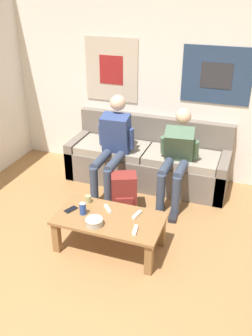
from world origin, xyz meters
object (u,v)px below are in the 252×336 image
Objects in this scene: person_seated_teen at (177,155)px; ceramic_bowl at (94,222)px; person_seated_adult at (113,144)px; game_controller_near_left at (135,230)px; couch at (148,161)px; pillar_candle at (88,199)px; game_controller_far_center at (108,209)px; drink_can_blue at (83,209)px; coffee_table at (110,223)px; backpack at (124,194)px; cell_phone at (71,209)px; game_controller_near_right at (137,215)px.

person_seated_teen is 1.42m from ceramic_bowl.
person_seated_adult is 8.24× the size of game_controller_near_left.
couch is 1.67m from ceramic_bowl.
person_seated_teen is at bearing 53.63° from pillar_candle.
person_seated_adult is 0.95m from pillar_candle.
person_seated_teen is at bearing 65.59° from game_controller_far_center.
person_seated_adult is 9.29× the size of game_controller_far_center.
drink_can_blue is at bearing -143.25° from game_controller_far_center.
coffee_table is at bearing -87.93° from couch.
coffee_table is at bearing 157.88° from game_controller_near_left.
drink_can_blue is at bearing 170.71° from game_controller_near_left.
backpack is 3.61× the size of game_controller_far_center.
pillar_candle is (0.08, -0.92, -0.24)m from person_seated_adult.
person_seated_teen reaches higher than drink_can_blue.
cell_phone is (-0.73, 0.12, -0.01)m from game_controller_near_left.
game_controller_near_left is at bearing -22.12° from coffee_table.
drink_can_blue is 0.84× the size of game_controller_near_left.
person_seated_teen is 12.06× the size of pillar_candle.
cell_phone is (-0.10, -0.19, -0.03)m from pillar_candle.
drink_can_blue is (-0.18, 0.13, 0.02)m from ceramic_bowl.
game_controller_far_center is at bearing 146.95° from game_controller_near_left.
pillar_candle is (-0.21, -0.51, 0.18)m from backpack.
drink_can_blue is (-0.27, -0.03, 0.13)m from coffee_table.
game_controller_near_left is at bearing -9.29° from drink_can_blue.
drink_can_blue is (0.04, -0.21, 0.02)m from pillar_candle.
person_seated_teen reaches higher than ceramic_bowl.
person_seated_adult reaches higher than person_seated_teen.
coffee_table is at bearing 1.40° from cell_phone.
ceramic_bowl is (-0.49, -1.32, -0.20)m from person_seated_teen.
game_controller_near_left is 0.25m from game_controller_near_right.
ceramic_bowl is 1.32× the size of game_controller_far_center.
coffee_table is 7.28× the size of game_controller_near_left.
person_seated_adult is at bearing 125.96° from backpack.
couch is 1.97× the size of coffee_table.
drink_can_blue is at bearing -103.23° from backpack.
game_controller_near_right is at bearing 40.40° from ceramic_bowl.
couch is 4.48× the size of backpack.
game_controller_near_right is (0.52, 0.15, -0.05)m from drink_can_blue.
drink_can_blue is (-0.22, -1.53, 0.15)m from couch.
drink_can_blue is 0.26m from game_controller_far_center.
couch is 1.56m from drink_can_blue.
drink_can_blue reaches higher than backpack.
couch is 0.64m from person_seated_adult.
person_seated_adult is 8.21× the size of game_controller_near_right.
pillar_candle is at bearing 153.75° from game_controller_near_left.
game_controller_near_left is at bearing -75.42° from game_controller_near_right.
pillar_candle is 0.70× the size of game_controller_far_center.
drink_can_blue is (-0.67, -1.18, -0.17)m from person_seated_teen.
person_seated_teen is at bearing 86.03° from game_controller_near_left.
person_seated_adult reaches higher than drink_can_blue.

